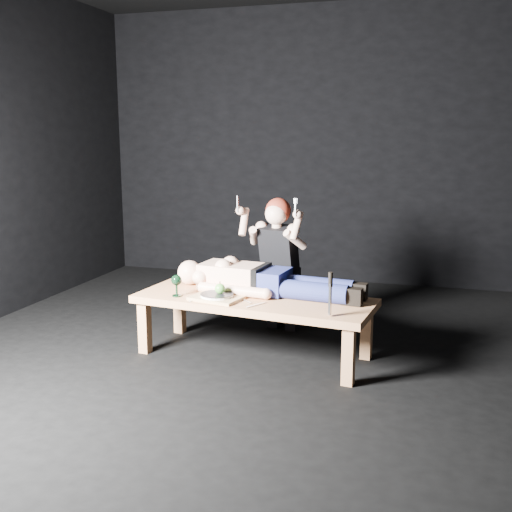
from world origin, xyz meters
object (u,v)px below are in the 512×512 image
(lying_man, at_px, (268,277))
(table, at_px, (254,326))
(carving_knife, at_px, (330,294))
(kneeling_woman, at_px, (282,263))
(serving_tray, at_px, (217,298))
(goblet, at_px, (177,286))

(lying_man, bearing_deg, table, -108.21)
(table, distance_m, lying_man, 0.38)
(table, xyz_separation_m, carving_knife, (0.62, -0.32, 0.37))
(lying_man, relative_size, carving_knife, 5.48)
(lying_man, bearing_deg, kneeling_woman, 98.49)
(kneeling_woman, relative_size, serving_tray, 3.26)
(lying_man, relative_size, goblet, 10.04)
(carving_knife, bearing_deg, table, 159.15)
(table, relative_size, lying_man, 1.07)
(serving_tray, relative_size, carving_knife, 1.20)
(kneeling_woman, height_order, serving_tray, kneeling_woman)
(serving_tray, relative_size, goblet, 2.19)
(table, height_order, kneeling_woman, kneeling_woman)
(table, bearing_deg, serving_tray, -145.31)
(kneeling_woman, relative_size, goblet, 7.13)
(table, height_order, serving_tray, serving_tray)
(serving_tray, bearing_deg, kneeling_woman, 69.83)
(serving_tray, xyz_separation_m, goblet, (-0.31, -0.01, 0.07))
(table, relative_size, serving_tray, 4.90)
(table, relative_size, kneeling_woman, 1.51)
(lying_man, relative_size, serving_tray, 4.59)
(table, xyz_separation_m, serving_tray, (-0.24, -0.13, 0.24))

